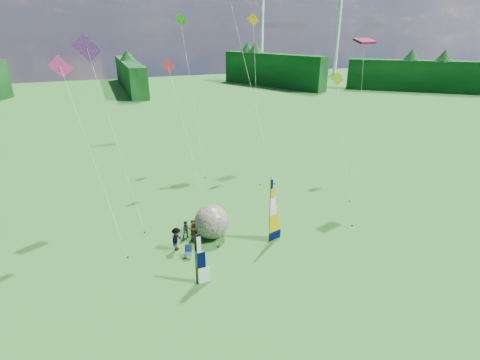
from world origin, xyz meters
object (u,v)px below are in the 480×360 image
object	(u,v)px
feather_banner_main	(270,212)
bol_inflatable	(211,222)
side_banner_far	(197,261)
spectator_a	(194,230)
spectator_b	(186,230)
spectator_d	(202,218)
camp_chair	(188,252)
side_banner_left	(195,259)
kite_whale	(250,76)
spectator_c	(177,239)

from	to	relation	value
feather_banner_main	bol_inflatable	xyz separation A→B (m)	(-3.94, 2.40, -1.27)
side_banner_far	spectator_a	bearing A→B (deg)	77.27
spectator_a	feather_banner_main	bearing A→B (deg)	-41.18
bol_inflatable	spectator_a	bearing A→B (deg)	-179.47
feather_banner_main	spectator_b	xyz separation A→B (m)	(-5.87, 2.94, -1.89)
spectator_a	bol_inflatable	bearing A→B (deg)	-16.90
spectator_a	spectator_d	bearing A→B (deg)	37.74
spectator_a	spectator_d	distance (m)	2.04
camp_chair	side_banner_far	bearing A→B (deg)	-68.94
bol_inflatable	camp_chair	world-z (taller)	bol_inflatable
side_banner_left	spectator_d	world-z (taller)	side_banner_left
side_banner_far	bol_inflatable	bearing A→B (deg)	63.31
side_banner_left	camp_chair	xyz separation A→B (m)	(0.17, 2.98, -1.32)
side_banner_left	kite_whale	bearing A→B (deg)	70.63
bol_inflatable	spectator_c	bearing A→B (deg)	-164.08
camp_chair	kite_whale	size ratio (longest dim) A/B	0.05
spectator_a	camp_chair	xyz separation A→B (m)	(-1.03, -2.19, -0.41)
camp_chair	feather_banner_main	bearing A→B (deg)	21.29
spectator_d	spectator_a	bearing A→B (deg)	83.82
spectator_d	feather_banner_main	bearing A→B (deg)	164.96
feather_banner_main	spectator_c	size ratio (longest dim) A/B	2.83
spectator_c	side_banner_left	bearing A→B (deg)	-139.07
camp_chair	kite_whale	distance (m)	22.03
spectator_b	bol_inflatable	bearing A→B (deg)	-9.74
side_banner_left	feather_banner_main	bearing A→B (deg)	35.16
feather_banner_main	camp_chair	size ratio (longest dim) A/B	5.36
spectator_c	camp_chair	size ratio (longest dim) A/B	1.89
spectator_b	spectator_d	xyz separation A→B (m)	(1.62, 1.12, 0.14)
camp_chair	spectator_a	bearing A→B (deg)	87.83
bol_inflatable	kite_whale	world-z (taller)	kite_whale
bol_inflatable	spectator_d	bearing A→B (deg)	100.61
bol_inflatable	side_banner_far	bearing A→B (deg)	-115.92
kite_whale	side_banner_far	bearing A→B (deg)	-137.85
spectator_c	kite_whale	bearing A→B (deg)	-3.10
spectator_a	side_banner_left	bearing A→B (deg)	-120.52
feather_banner_main	side_banner_far	xyz separation A→B (m)	(-6.56, -2.99, -0.87)
bol_inflatable	spectator_c	xyz separation A→B (m)	(-3.02, -0.86, -0.44)
side_banner_left	bol_inflatable	distance (m)	5.85
spectator_a	spectator_c	bearing A→B (deg)	-168.63
side_banner_far	camp_chair	distance (m)	3.43
kite_whale	side_banner_left	bearing A→B (deg)	-138.26
side_banner_left	spectator_d	xyz separation A→B (m)	(2.37, 6.85, -0.92)
feather_banner_main	spectator_a	xyz separation A→B (m)	(-5.42, 2.38, -1.74)
feather_banner_main	camp_chair	bearing A→B (deg)	161.11
spectator_d	side_banner_far	bearing A→B (deg)	100.54
side_banner_left	side_banner_far	bearing A→B (deg)	-59.87
kite_whale	spectator_b	bearing A→B (deg)	-146.28
bol_inflatable	spectator_b	distance (m)	2.10
side_banner_left	spectator_b	world-z (taller)	side_banner_left
spectator_b	kite_whale	size ratio (longest dim) A/B	0.07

